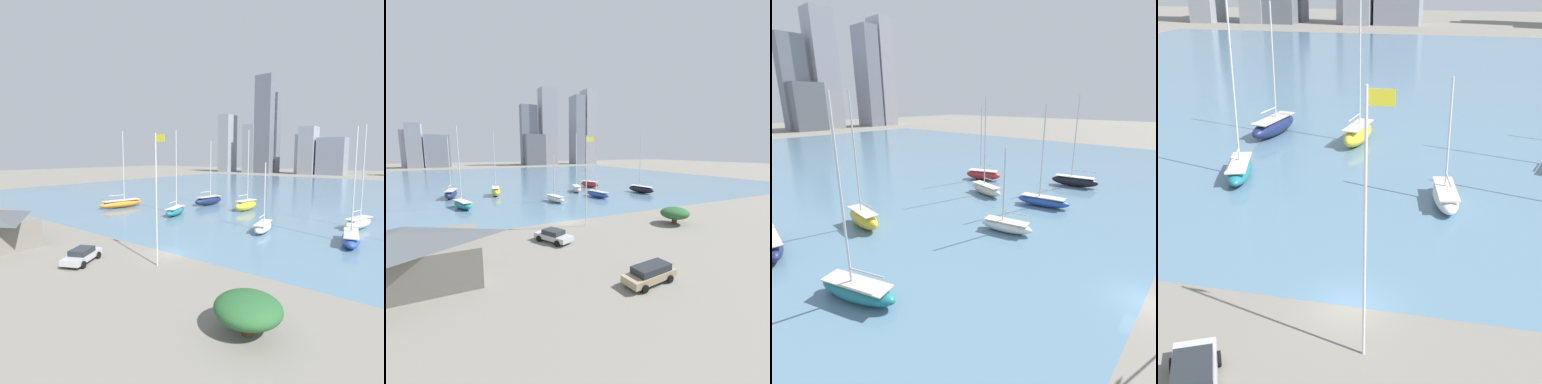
# 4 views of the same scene
# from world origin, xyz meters

# --- Properties ---
(ground_plane) EXTENTS (500.00, 500.00, 0.00)m
(ground_plane) POSITION_xyz_m (0.00, 0.00, 0.00)
(ground_plane) COLOR gray
(harbor_water) EXTENTS (180.00, 140.00, 0.00)m
(harbor_water) POSITION_xyz_m (0.00, 70.00, 0.00)
(harbor_water) COLOR slate
(harbor_water) RESTS_ON ground_plane
(flag_pole) EXTENTS (1.24, 0.14, 13.26)m
(flag_pole) POSITION_xyz_m (1.58, -3.75, 7.13)
(flag_pole) COLOR silver
(flag_pole) RESTS_ON ground_plane
(sailboat_white) EXTENTS (3.12, 6.68, 10.17)m
(sailboat_white) POSITION_xyz_m (4.22, 15.54, 0.83)
(sailboat_white) COLOR white
(sailboat_white) RESTS_ON harbor_water
(sailboat_navy) EXTENTS (3.84, 8.53, 14.55)m
(sailboat_navy) POSITION_xyz_m (-16.29, 31.25, 1.09)
(sailboat_navy) COLOR #19234C
(sailboat_navy) RESTS_ON harbor_water
(sailboat_yellow) EXTENTS (2.98, 6.96, 16.29)m
(sailboat_yellow) POSITION_xyz_m (-6.12, 29.98, 1.22)
(sailboat_yellow) COLOR yellow
(sailboat_yellow) RESTS_ON harbor_water
(sailboat_teal) EXTENTS (4.15, 7.45, 15.87)m
(sailboat_teal) POSITION_xyz_m (-14.38, 17.41, 0.95)
(sailboat_teal) COLOR #1E757F
(sailboat_teal) RESTS_ON harbor_water
(parked_sedan_silver) EXTENTS (3.96, 5.21, 1.52)m
(parked_sedan_silver) POSITION_xyz_m (-5.30, -7.92, 0.80)
(parked_sedan_silver) COLOR #B7B7BC
(parked_sedan_silver) RESTS_ON ground_plane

